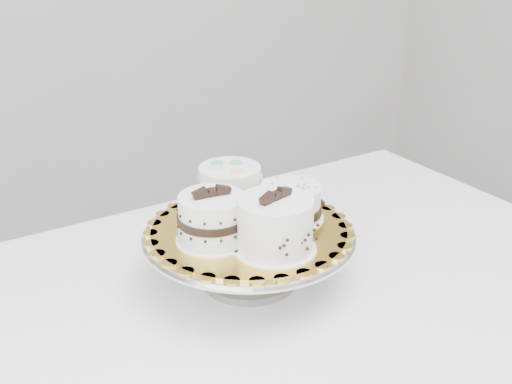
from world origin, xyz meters
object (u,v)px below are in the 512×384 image
cake_board (249,230)px  cake_ribbon (291,203)px  table (270,336)px  cake_banded (212,220)px  cake_dots (230,188)px  cake_stand (249,247)px  cake_swirl (275,226)px

cake_board → cake_ribbon: (0.08, -0.00, 0.03)m
table → cake_banded: size_ratio=11.03×
cake_banded → cake_dots: cake_banded is taller
table → cake_stand: cake_stand is taller
cake_swirl → cake_ribbon: (0.08, 0.08, -0.01)m
cake_banded → cake_ribbon: bearing=7.9°
cake_stand → cake_ribbon: (0.08, -0.00, 0.06)m
cake_dots → table: bearing=-87.5°
cake_dots → cake_ribbon: size_ratio=1.08×
cake_board → cake_swirl: cake_swirl is taller
table → cake_stand: size_ratio=3.69×
cake_board → cake_dots: size_ratio=2.48×
cake_stand → cake_board: size_ratio=1.09×
cake_stand → cake_board: cake_board is taller
cake_stand → cake_ribbon: bearing=-1.3°
cake_banded → cake_ribbon: 0.14m
cake_stand → cake_banded: (-0.07, -0.01, 0.07)m
table → cake_banded: (-0.07, 0.05, 0.21)m
cake_stand → cake_banded: 0.09m
table → cake_dots: cake_dots is taller
cake_board → cake_swirl: size_ratio=2.25×
cake_board → cake_ribbon: bearing=-1.3°
cake_board → cake_dots: bearing=82.9°
cake_swirl → cake_banded: cake_swirl is taller
table → cake_dots: (0.00, 0.13, 0.21)m
cake_swirl → table: bearing=57.6°
cake_dots → cake_ribbon: 0.11m
table → cake_stand: bearing=95.1°
cake_swirl → cake_banded: bearing=117.1°
table → cake_ribbon: cake_ribbon is taller
cake_banded → cake_stand: bearing=11.6°
cake_banded → cake_dots: (0.08, 0.09, 0.00)m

